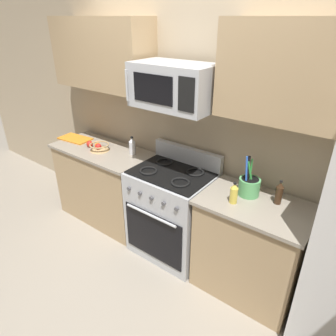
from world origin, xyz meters
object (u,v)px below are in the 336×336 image
at_px(fruit_basket, 99,147).
at_px(cutting_board, 75,139).
at_px(utensil_crock, 249,186).
at_px(bottle_oil, 234,193).
at_px(microwave, 174,86).
at_px(bottle_soy, 279,193).
at_px(range_oven, 172,212).
at_px(apple_loose, 90,144).
at_px(bottle_vinegar, 132,146).

relative_size(fruit_basket, cutting_board, 0.55).
distance_m(utensil_crock, bottle_oil, 0.19).
distance_m(microwave, bottle_soy, 1.20).
height_order(range_oven, utensil_crock, utensil_crock).
xyz_separation_m(microwave, bottle_oil, (0.68, -0.12, -0.72)).
bearing_deg(apple_loose, range_oven, 2.09).
height_order(utensil_crock, bottle_oil, utensil_crock).
bearing_deg(bottle_soy, utensil_crock, -175.68).
relative_size(apple_loose, bottle_vinegar, 0.37).
distance_m(microwave, utensil_crock, 1.02).
bearing_deg(range_oven, microwave, 90.08).
height_order(range_oven, microwave, microwave).
bearing_deg(fruit_basket, microwave, 4.21).
bearing_deg(bottle_vinegar, utensil_crock, -1.29).
bearing_deg(apple_loose, bottle_oil, -1.85).
distance_m(apple_loose, cutting_board, 0.33).
xyz_separation_m(bottle_oil, bottle_soy, (0.28, 0.20, 0.01)).
relative_size(apple_loose, bottle_soy, 0.35).
relative_size(range_oven, apple_loose, 15.16).
bearing_deg(bottle_oil, fruit_basket, 178.12).
xyz_separation_m(fruit_basket, cutting_board, (-0.49, 0.05, -0.04)).
bearing_deg(microwave, bottle_soy, 4.70).
distance_m(range_oven, bottle_vinegar, 0.81).
height_order(cutting_board, bottle_soy, bottle_soy).
bearing_deg(apple_loose, utensil_crock, 3.93).
xyz_separation_m(fruit_basket, bottle_soy, (1.91, 0.15, 0.05)).
height_order(microwave, bottle_soy, microwave).
bearing_deg(utensil_crock, fruit_basket, -175.53).
height_order(microwave, cutting_board, microwave).
bearing_deg(fruit_basket, apple_loose, 178.48).
bearing_deg(bottle_vinegar, bottle_oil, -9.47).
relative_size(microwave, bottle_soy, 3.51).
height_order(range_oven, bottle_soy, bottle_soy).
bearing_deg(cutting_board, bottle_soy, 2.29).
xyz_separation_m(bottle_vinegar, bottle_soy, (1.57, -0.01, 0.01)).
bearing_deg(bottle_oil, bottle_soy, 35.56).
bearing_deg(cutting_board, utensil_crock, 2.07).
distance_m(utensil_crock, fruit_basket, 1.68).
bearing_deg(bottle_oil, range_oven, 171.69).
xyz_separation_m(microwave, apple_loose, (-1.12, -0.07, -0.77)).
relative_size(fruit_basket, bottle_oil, 1.17).
height_order(apple_loose, bottle_vinegar, bottle_vinegar).
bearing_deg(bottle_soy, apple_loose, -176.02).
height_order(range_oven, fruit_basket, range_oven).
relative_size(fruit_basket, bottle_vinegar, 1.12).
height_order(bottle_oil, bottle_vinegar, bottle_vinegar).
height_order(microwave, apple_loose, microwave).
relative_size(range_oven, cutting_board, 2.80).
height_order(microwave, bottle_oil, microwave).
bearing_deg(bottle_vinegar, cutting_board, -172.63).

